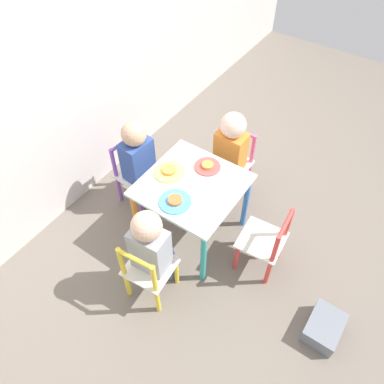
% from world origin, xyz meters
% --- Properties ---
extents(ground_plane, '(6.00, 6.00, 0.00)m').
position_xyz_m(ground_plane, '(0.00, 0.00, 0.00)').
color(ground_plane, '#6B6056').
extents(house_wall, '(6.00, 0.06, 2.60)m').
position_xyz_m(house_wall, '(0.00, 0.90, 1.30)').
color(house_wall, silver).
rests_on(house_wall, ground_plane).
extents(kids_table, '(0.58, 0.58, 0.49)m').
position_xyz_m(kids_table, '(0.00, 0.00, 0.42)').
color(kids_table, silver).
rests_on(kids_table, ground_plane).
extents(chair_purple, '(0.28, 0.28, 0.50)m').
position_xyz_m(chair_purple, '(0.04, 0.51, 0.24)').
color(chair_purple, silver).
rests_on(chair_purple, ground_plane).
extents(chair_yellow, '(0.28, 0.28, 0.50)m').
position_xyz_m(chair_yellow, '(-0.51, -0.05, 0.24)').
color(chair_yellow, silver).
rests_on(chair_yellow, ground_plane).
extents(chair_pink, '(0.26, 0.26, 0.50)m').
position_xyz_m(chair_pink, '(0.51, -0.00, 0.24)').
color(chair_pink, silver).
rests_on(chair_pink, ground_plane).
extents(chair_red, '(0.28, 0.28, 0.50)m').
position_xyz_m(chair_red, '(0.04, -0.51, 0.24)').
color(chair_red, silver).
rests_on(chair_red, ground_plane).
extents(child_back, '(0.21, 0.22, 0.71)m').
position_xyz_m(child_back, '(0.04, 0.45, 0.43)').
color(child_back, '#7A6B5B').
rests_on(child_back, ground_plane).
extents(child_left, '(0.22, 0.21, 0.71)m').
position_xyz_m(child_left, '(-0.45, -0.04, 0.42)').
color(child_left, '#4C608E').
rests_on(child_left, ground_plane).
extents(child_right, '(0.22, 0.20, 0.71)m').
position_xyz_m(child_right, '(0.45, -0.00, 0.43)').
color(child_right, '#38383D').
rests_on(child_right, ground_plane).
extents(plate_back, '(0.19, 0.19, 0.03)m').
position_xyz_m(plate_back, '(0.00, 0.17, 0.50)').
color(plate_back, '#EADB66').
rests_on(plate_back, kids_table).
extents(plate_left, '(0.19, 0.19, 0.03)m').
position_xyz_m(plate_left, '(-0.17, 0.00, 0.50)').
color(plate_left, '#4C9EE0').
rests_on(plate_left, kids_table).
extents(plate_right, '(0.16, 0.16, 0.03)m').
position_xyz_m(plate_right, '(0.17, 0.00, 0.50)').
color(plate_right, '#E54C47').
rests_on(plate_right, kids_table).
extents(storage_bin, '(0.24, 0.18, 0.11)m').
position_xyz_m(storage_bin, '(-0.16, -1.01, 0.06)').
color(storage_bin, slate).
rests_on(storage_bin, ground_plane).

